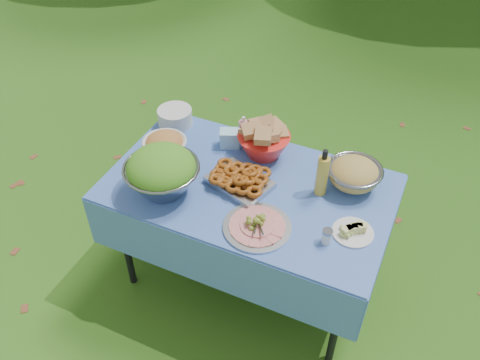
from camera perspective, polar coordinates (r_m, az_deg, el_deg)
name	(u,v)px	position (r m, az deg, el deg)	size (l,w,h in m)	color
ground	(247,276)	(3.19, 0.83, -10.76)	(80.00, 80.00, 0.00)	#113509
picnic_table	(248,235)	(2.90, 0.90, -6.20)	(1.46, 0.86, 0.76)	#84B0FF
salad_bowl	(162,172)	(2.55, -8.80, 0.93)	(0.38, 0.38, 0.25)	gray
pasta_bowl_white	(165,145)	(2.81, -8.46, 3.96)	(0.24, 0.24, 0.13)	silver
plate_stack	(175,117)	(3.04, -7.31, 7.04)	(0.20, 0.20, 0.10)	silver
wipes_box	(230,138)	(2.85, -1.15, 4.70)	(0.11, 0.08, 0.10)	#A3DDF9
sanitizer_bottle	(243,128)	(2.88, 0.39, 5.83)	(0.05, 0.05, 0.15)	#D77C86
bread_bowl	(264,140)	(2.77, 2.69, 4.53)	(0.29, 0.29, 0.19)	red
pasta_bowl_steel	(354,174)	(2.65, 12.69, 0.70)	(0.28, 0.28, 0.15)	gray
fried_tray	(240,180)	(2.60, -0.06, 0.03)	(0.31, 0.22, 0.07)	#A8A9AC
charcuterie_platter	(257,222)	(2.39, 1.96, -4.78)	(0.33, 0.33, 0.07)	silver
oil_bottle	(323,172)	(2.53, 9.25, 0.87)	(0.06, 0.06, 0.27)	gold
cheese_plate	(353,229)	(2.43, 12.62, -5.40)	(0.20, 0.20, 0.05)	silver
shaker	(327,236)	(2.36, 9.73, -6.26)	(0.05, 0.05, 0.08)	silver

